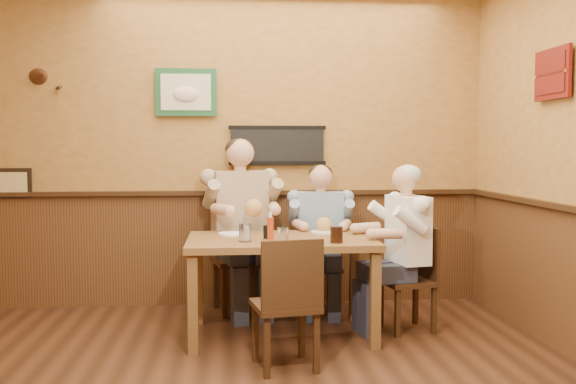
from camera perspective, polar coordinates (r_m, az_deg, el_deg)
name	(u,v)px	position (r m, az deg, el deg)	size (l,w,h in m)	color
room	(220,100)	(3.52, -6.04, 8.13)	(5.02, 5.03, 2.81)	black
dining_table	(281,250)	(4.86, -0.64, -5.17)	(1.40, 0.90, 0.75)	brown
chair_back_left	(240,258)	(5.61, -4.30, -5.84)	(0.44, 0.44, 0.95)	#3A2412
chair_back_right	(320,265)	(5.64, 2.88, -6.52)	(0.37, 0.37, 0.81)	#3A2412
chair_right_end	(407,279)	(5.13, 10.55, -7.60)	(0.38, 0.38, 0.81)	#3A2412
chair_near_side	(285,302)	(4.21, -0.27, -9.77)	(0.40, 0.40, 0.86)	#3A2412
diner_tan_shirt	(240,235)	(5.58, -4.31, -3.79)	(0.62, 0.62, 1.35)	tan
diner_blue_polo	(320,246)	(5.61, 2.89, -4.78)	(0.53, 0.53, 1.15)	#7C9BBB
diner_white_elder	(407,257)	(5.10, 10.57, -5.67)	(0.54, 0.54, 1.16)	white
water_glass_left	(245,232)	(4.66, -3.82, -3.60)	(0.09, 0.09, 0.13)	white
water_glass_mid	(283,236)	(4.50, -0.45, -3.95)	(0.08, 0.08, 0.12)	silver
cola_tumbler	(336,235)	(4.60, 4.33, -3.80)	(0.09, 0.09, 0.12)	black
hot_sauce_bottle	(270,227)	(4.72, -1.58, -3.16)	(0.05, 0.05, 0.19)	#B03612
salt_shaker	(244,233)	(4.78, -3.96, -3.61)	(0.04, 0.04, 0.10)	white
pepper_shaker	(266,232)	(4.79, -1.97, -3.58)	(0.04, 0.04, 0.10)	black
plate_far_left	(233,234)	(5.03, -4.87, -3.71)	(0.24, 0.24, 0.02)	white
plate_far_right	(324,232)	(5.12, 3.21, -3.59)	(0.21, 0.21, 0.01)	silver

